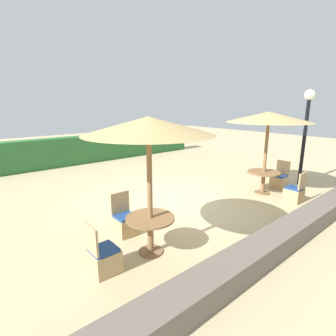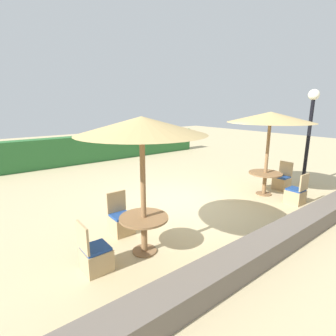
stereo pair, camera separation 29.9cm
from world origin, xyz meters
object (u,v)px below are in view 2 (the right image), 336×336
(round_table_front_left, at_px, (144,226))
(patio_chair_front_right_south, at_px, (296,195))
(round_table_front_right, at_px, (265,177))
(patio_chair_front_left_north, at_px, (121,222))
(patio_chair_front_right_east, at_px, (282,182))
(parasol_front_right, at_px, (270,118))
(parasol_front_left, at_px, (142,126))
(lamp_post, at_px, (311,119))
(patio_chair_front_left_west, at_px, (96,257))

(round_table_front_left, bearing_deg, patio_chair_front_right_south, -6.52)
(round_table_front_right, distance_m, patio_chair_front_left_north, 4.91)
(round_table_front_right, relative_size, patio_chair_front_right_south, 1.10)
(patio_chair_front_right_east, height_order, round_table_front_left, patio_chair_front_right_east)
(parasol_front_right, distance_m, parasol_front_left, 4.91)
(patio_chair_front_right_south, distance_m, patio_chair_front_left_north, 5.11)
(round_table_front_right, bearing_deg, patio_chair_front_right_south, -90.02)
(round_table_front_right, height_order, patio_chair_front_right_south, patio_chair_front_right_south)
(parasol_front_left, bearing_deg, lamp_post, 1.33)
(round_table_front_right, distance_m, round_table_front_left, 4.91)
(patio_chair_front_right_south, xyz_separation_m, patio_chair_front_left_west, (-5.88, 0.58, 0.00))
(patio_chair_front_right_south, bearing_deg, patio_chair_front_left_north, 162.54)
(round_table_front_left, distance_m, patio_chair_front_left_north, 1.02)
(parasol_front_right, relative_size, round_table_front_left, 2.76)
(parasol_front_left, bearing_deg, patio_chair_front_left_west, 178.75)
(parasol_front_right, distance_m, patio_chair_front_right_east, 2.39)
(patio_chair_front_right_east, bearing_deg, lamp_post, -103.75)
(patio_chair_front_left_west, bearing_deg, lamp_post, 91.00)
(patio_chair_front_right_east, xyz_separation_m, round_table_front_left, (-5.86, -0.41, 0.29))
(parasol_front_left, height_order, round_table_front_left, parasol_front_left)
(patio_chair_front_right_east, bearing_deg, patio_chair_front_right_south, 134.85)
(round_table_front_right, bearing_deg, lamp_post, -8.81)
(patio_chair_front_left_north, bearing_deg, parasol_front_left, 89.07)
(round_table_front_right, relative_size, round_table_front_left, 1.08)
(patio_chair_front_right_south, height_order, patio_chair_front_left_west, same)
(lamp_post, height_order, parasol_front_left, lamp_post)
(parasol_front_right, distance_m, patio_chair_front_right_south, 2.41)
(parasol_front_right, distance_m, round_table_front_left, 5.26)
(lamp_post, relative_size, patio_chair_front_left_north, 3.57)
(parasol_front_left, relative_size, patio_chair_front_left_north, 2.83)
(patio_chair_front_right_south, distance_m, round_table_front_left, 4.93)
(parasol_front_left, xyz_separation_m, patio_chair_front_left_north, (0.02, 0.97, -2.19))
(parasol_front_left, bearing_deg, round_table_front_left, -153.43)
(parasol_front_left, xyz_separation_m, patio_chair_front_left_west, (-0.99, 0.02, -2.19))
(lamp_post, relative_size, parasol_front_left, 1.26)
(lamp_post, xyz_separation_m, patio_chair_front_left_west, (-7.87, -0.14, -2.09))
(patio_chair_front_right_south, xyz_separation_m, patio_chair_front_left_north, (-4.87, 1.53, 0.00))
(patio_chair_front_left_west, bearing_deg, patio_chair_front_left_north, 133.30)
(lamp_post, distance_m, patio_chair_front_right_east, 2.34)
(round_table_front_right, height_order, parasol_front_left, parasol_front_left)
(lamp_post, bearing_deg, round_table_front_right, 171.19)
(lamp_post, bearing_deg, patio_chair_front_right_south, -160.12)
(lamp_post, height_order, round_table_front_right, lamp_post)
(lamp_post, distance_m, patio_chair_front_left_west, 8.14)
(parasol_front_right, relative_size, round_table_front_right, 2.55)
(patio_chair_front_left_north, bearing_deg, round_table_front_right, 174.07)
(parasol_front_right, height_order, round_table_front_right, parasol_front_right)
(patio_chair_front_left_north, bearing_deg, lamp_post, 173.23)
(round_table_front_right, distance_m, parasol_front_left, 5.26)
(parasol_front_right, bearing_deg, patio_chair_front_left_north, 174.07)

